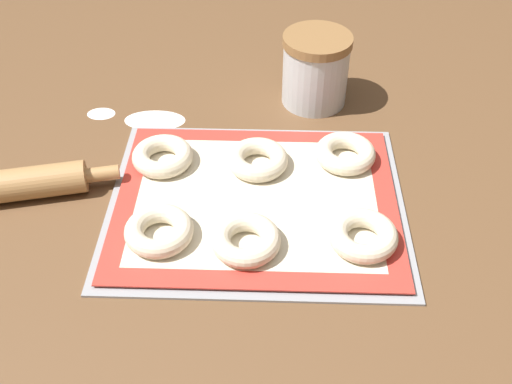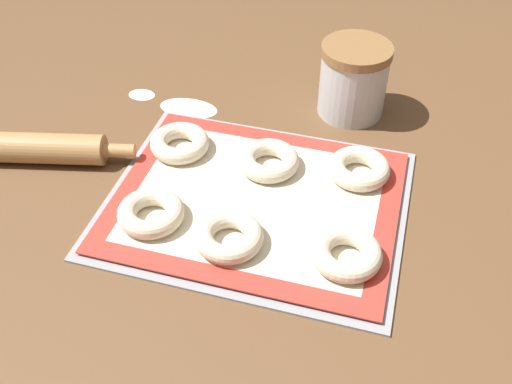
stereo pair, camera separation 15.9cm
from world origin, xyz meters
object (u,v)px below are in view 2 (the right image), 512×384
object	(u,v)px
bagel_front_left	(151,213)
bagel_back_right	(359,168)
bagel_back_left	(180,143)
baking_tray	(256,202)
bagel_front_right	(346,254)
bagel_front_center	(229,236)
flour_canister	(353,80)
bagel_back_center	(269,161)

from	to	relation	value
bagel_front_left	bagel_back_right	distance (m)	0.33
bagel_front_left	bagel_back_left	distance (m)	0.16
baking_tray	bagel_front_right	distance (m)	0.17
bagel_front_center	bagel_back_left	bearing A→B (deg)	128.64
bagel_front_right	bagel_back_right	size ratio (longest dim) A/B	1.00
bagel_front_left	flour_canister	xyz separation A→B (m)	(0.23, 0.36, 0.04)
baking_tray	bagel_front_right	world-z (taller)	bagel_front_right
bagel_front_center	flour_canister	xyz separation A→B (m)	(0.11, 0.38, 0.04)
baking_tray	bagel_front_center	world-z (taller)	bagel_front_center
bagel_front_center	baking_tray	bearing A→B (deg)	83.14
bagel_front_left	bagel_back_right	bearing A→B (deg)	33.31
baking_tray	bagel_front_center	xyz separation A→B (m)	(-0.01, -0.10, 0.02)
bagel_front_left	bagel_front_right	bearing A→B (deg)	-0.05
flour_canister	bagel_front_right	bearing A→B (deg)	-81.70
baking_tray	bagel_back_center	world-z (taller)	bagel_back_center
bagel_back_right	baking_tray	bearing A→B (deg)	-145.53
bagel_front_left	flour_canister	size ratio (longest dim) A/B	0.74
bagel_front_left	bagel_back_left	bearing A→B (deg)	96.64
bagel_back_right	bagel_front_right	bearing A→B (deg)	-86.64
bagel_front_right	bagel_back_left	size ratio (longest dim) A/B	1.00
bagel_back_center	flour_canister	world-z (taller)	flour_canister
bagel_back_left	bagel_back_center	xyz separation A→B (m)	(0.15, -0.00, 0.00)
bagel_front_center	bagel_back_left	xyz separation A→B (m)	(-0.14, 0.18, 0.00)
bagel_front_left	bagel_back_center	distance (m)	0.21
bagel_front_right	flour_canister	bearing A→B (deg)	98.30
bagel_back_left	flour_canister	bearing A→B (deg)	39.10
bagel_front_left	bagel_front_right	world-z (taller)	same
bagel_back_right	bagel_back_left	bearing A→B (deg)	-176.76
bagel_back_center	bagel_back_right	size ratio (longest dim) A/B	1.00
bagel_back_right	flour_canister	size ratio (longest dim) A/B	0.74
bagel_front_center	bagel_back_left	distance (m)	0.22
baking_tray	bagel_front_right	bearing A→B (deg)	-29.19
bagel_front_right	bagel_back_right	bearing A→B (deg)	93.36
bagel_back_right	bagel_front_center	bearing A→B (deg)	-128.13
baking_tray	bagel_back_right	distance (m)	0.17
baking_tray	bagel_back_center	distance (m)	0.08
bagel_front_right	bagel_front_center	bearing A→B (deg)	-175.42
bagel_front_center	bagel_front_left	bearing A→B (deg)	173.83
bagel_back_center	flour_canister	xyz separation A→B (m)	(0.10, 0.20, 0.04)
bagel_front_right	bagel_front_left	bearing A→B (deg)	179.95
flour_canister	bagel_front_left	bearing A→B (deg)	-122.21
bagel_front_left	bagel_back_center	size ratio (longest dim) A/B	1.00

